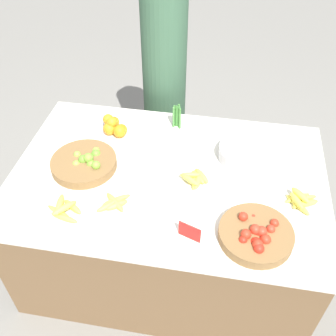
% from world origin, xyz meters
% --- Properties ---
extents(ground_plane, '(12.00, 12.00, 0.00)m').
position_xyz_m(ground_plane, '(0.00, 0.00, 0.00)').
color(ground_plane, gray).
extents(market_table, '(1.70, 1.14, 0.76)m').
position_xyz_m(market_table, '(0.00, 0.00, 0.38)').
color(market_table, brown).
rests_on(market_table, ground_plane).
extents(lime_bowl, '(0.36, 0.36, 0.10)m').
position_xyz_m(lime_bowl, '(-0.46, -0.02, 0.79)').
color(lime_bowl, olive).
rests_on(lime_bowl, market_table).
extents(tomato_basket, '(0.34, 0.34, 0.09)m').
position_xyz_m(tomato_basket, '(0.47, -0.35, 0.79)').
color(tomato_basket, olive).
rests_on(tomato_basket, market_table).
extents(orange_pile, '(0.16, 0.16, 0.11)m').
position_xyz_m(orange_pile, '(-0.38, 0.31, 0.81)').
color(orange_pile, orange).
rests_on(orange_pile, market_table).
extents(metal_bowl, '(0.29, 0.29, 0.08)m').
position_xyz_m(metal_bowl, '(0.40, 0.20, 0.80)').
color(metal_bowl, '#B7B7BF').
rests_on(metal_bowl, market_table).
extents(price_sign, '(0.11, 0.04, 0.09)m').
position_xyz_m(price_sign, '(0.17, -0.40, 0.81)').
color(price_sign, red).
rests_on(price_sign, market_table).
extents(veg_bundle, '(0.05, 0.05, 0.15)m').
position_xyz_m(veg_bundle, '(-0.02, 0.44, 0.84)').
color(veg_bundle, '#428438').
rests_on(veg_bundle, market_table).
extents(banana_bunch_front_right, '(0.16, 0.16, 0.03)m').
position_xyz_m(banana_bunch_front_right, '(-0.23, -0.26, 0.78)').
color(banana_bunch_front_right, '#EFDB4C').
rests_on(banana_bunch_front_right, market_table).
extents(banana_bunch_back_center, '(0.17, 0.18, 0.06)m').
position_xyz_m(banana_bunch_back_center, '(0.69, -0.09, 0.79)').
color(banana_bunch_back_center, '#EFDB4C').
rests_on(banana_bunch_back_center, market_table).
extents(banana_bunch_front_left, '(0.19, 0.15, 0.06)m').
position_xyz_m(banana_bunch_front_left, '(-0.45, -0.35, 0.79)').
color(banana_bunch_front_left, '#EFDB4C').
rests_on(banana_bunch_front_left, market_table).
extents(banana_bunch_middle_left, '(0.17, 0.17, 0.05)m').
position_xyz_m(banana_bunch_middle_left, '(0.15, -0.02, 0.79)').
color(banana_bunch_middle_left, '#EFDB4C').
rests_on(banana_bunch_middle_left, market_table).
extents(vendor_person, '(0.30, 0.30, 1.73)m').
position_xyz_m(vendor_person, '(-0.18, 0.86, 0.81)').
color(vendor_person, '#385B42').
rests_on(vendor_person, ground_plane).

